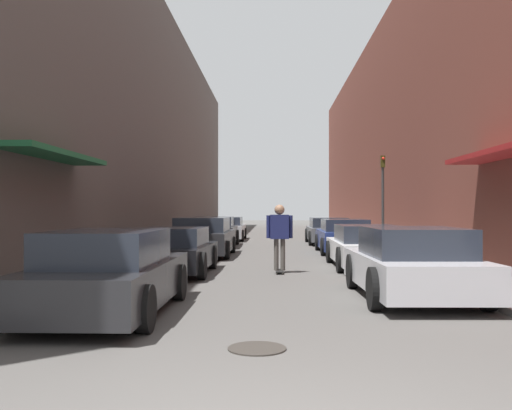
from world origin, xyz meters
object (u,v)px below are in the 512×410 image
(parked_car_left_2, at_px, (203,237))
(parked_car_right_0, at_px, (412,264))
(parked_car_right_3, at_px, (328,231))
(skateboarder, at_px, (280,231))
(parked_car_left_4, at_px, (226,229))
(parked_car_left_3, at_px, (214,232))
(parked_car_right_2, at_px, (344,237))
(parked_car_left_0, at_px, (109,274))
(traffic_light, at_px, (383,192))
(manhole_cover, at_px, (257,348))
(parked_car_left_1, at_px, (174,251))
(parked_car_right_1, at_px, (366,247))

(parked_car_left_2, height_order, parked_car_right_0, parked_car_left_2)
(parked_car_left_2, height_order, parked_car_right_3, parked_car_left_2)
(parked_car_right_3, distance_m, skateboarder, 12.68)
(parked_car_left_4, relative_size, parked_car_right_0, 1.08)
(parked_car_left_4, bearing_deg, parked_car_left_2, -89.74)
(parked_car_left_2, bearing_deg, parked_car_left_3, 91.72)
(parked_car_right_3, relative_size, skateboarder, 2.52)
(parked_car_left_3, distance_m, parked_car_right_2, 6.43)
(parked_car_left_0, xyz_separation_m, parked_car_left_2, (0.11, 11.19, 0.01))
(parked_car_left_3, bearing_deg, traffic_light, -26.69)
(parked_car_right_0, distance_m, parked_car_right_3, 16.55)
(parked_car_left_2, relative_size, manhole_cover, 6.49)
(parked_car_right_2, distance_m, manhole_cover, 15.06)
(parked_car_right_2, bearing_deg, parked_car_right_3, 90.50)
(parked_car_left_2, height_order, skateboarder, skateboarder)
(parked_car_right_0, height_order, skateboarder, skateboarder)
(parked_car_left_0, relative_size, parked_car_left_1, 1.13)
(parked_car_left_4, distance_m, traffic_light, 10.99)
(parked_car_right_1, bearing_deg, parked_car_left_2, 143.06)
(parked_car_right_0, xyz_separation_m, traffic_light, (1.60, 11.10, 1.68))
(parked_car_right_1, height_order, parked_car_right_3, parked_car_right_3)
(parked_car_left_2, xyz_separation_m, traffic_light, (6.65, 1.65, 1.67))
(parked_car_left_2, height_order, traffic_light, traffic_light)
(parked_car_right_0, xyz_separation_m, skateboarder, (-2.41, 4.12, 0.45))
(parked_car_left_3, height_order, skateboarder, skateboarder)
(parked_car_left_4, xyz_separation_m, parked_car_right_1, (5.17, -14.04, -0.00))
(parked_car_left_1, height_order, parked_car_right_2, parked_car_right_2)
(parked_car_left_0, bearing_deg, parked_car_right_3, 74.08)
(parked_car_left_0, distance_m, parked_car_left_2, 11.19)
(parked_car_right_0, bearing_deg, skateboarder, 120.34)
(parked_car_left_3, xyz_separation_m, parked_car_right_1, (5.27, -8.92, -0.05))
(parked_car_right_1, bearing_deg, parked_car_right_2, 89.64)
(manhole_cover, bearing_deg, parked_car_left_2, 99.72)
(parked_car_left_1, xyz_separation_m, parked_car_right_2, (5.21, 7.02, 0.04))
(parked_car_left_1, relative_size, parked_car_right_1, 0.87)
(parked_car_left_1, bearing_deg, traffic_light, 47.15)
(parked_car_left_0, xyz_separation_m, skateboarder, (2.76, 5.86, 0.46))
(parked_car_right_1, height_order, skateboarder, skateboarder)
(manhole_cover, bearing_deg, parked_car_left_3, 97.54)
(parked_car_left_3, height_order, manhole_cover, parked_car_left_3)
(parked_car_right_0, bearing_deg, parked_car_left_2, 118.15)
(parked_car_left_1, xyz_separation_m, parked_car_left_3, (-0.09, 10.66, 0.07))
(parked_car_left_4, height_order, parked_car_right_1, parked_car_left_4)
(parked_car_left_4, bearing_deg, traffic_light, -51.90)
(parked_car_left_2, height_order, manhole_cover, parked_car_left_2)
(parked_car_left_0, xyz_separation_m, parked_car_right_1, (5.23, 7.34, -0.05))
(parked_car_left_1, xyz_separation_m, manhole_cover, (2.34, -7.75, -0.57))
(parked_car_right_0, xyz_separation_m, parked_car_right_1, (0.06, 5.60, -0.05))
(parked_car_left_3, relative_size, traffic_light, 1.19)
(parked_car_left_1, relative_size, parked_car_left_3, 0.93)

